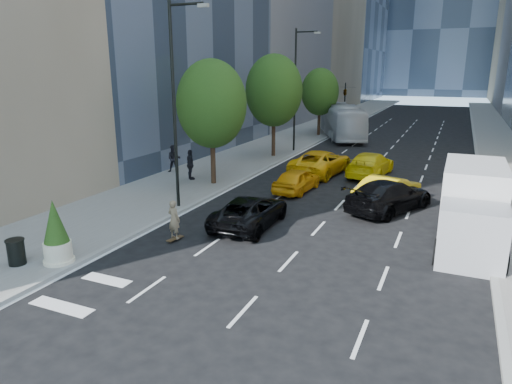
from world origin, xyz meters
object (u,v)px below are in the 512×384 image
at_px(black_sedan_mercedes, 389,196).
at_px(planter_shrub, 56,233).
at_px(city_bus, 342,121).
at_px(box_truck, 473,206).
at_px(trash_can, 16,252).
at_px(black_sedan_lincoln, 250,211).
at_px(skateboarder, 174,222).

xyz_separation_m(black_sedan_mercedes, planter_shrub, (-10.10, -11.78, 0.48)).
xyz_separation_m(black_sedan_mercedes, city_bus, (-8.30, 24.13, 0.91)).
bearing_deg(planter_shrub, city_bus, 87.13).
bearing_deg(city_bus, box_truck, -89.28).
bearing_deg(planter_shrub, trash_can, -148.45).
height_order(black_sedan_lincoln, black_sedan_mercedes, black_sedan_mercedes).
bearing_deg(box_truck, black_sedan_lincoln, -169.23).
relative_size(black_sedan_lincoln, box_truck, 0.76).
relative_size(city_bus, box_truck, 1.84).
xyz_separation_m(black_sedan_lincoln, planter_shrub, (-4.60, -6.85, 0.58)).
height_order(black_sedan_mercedes, trash_can, black_sedan_mercedes).
bearing_deg(box_truck, trash_can, -148.00).
xyz_separation_m(city_bus, box_truck, (12.00, -27.34, -0.09)).
distance_m(skateboarder, trash_can, 5.92).
bearing_deg(city_bus, trash_can, -117.70).
height_order(black_sedan_lincoln, planter_shrub, planter_shrub).
relative_size(box_truck, trash_can, 7.32).
distance_m(city_bus, box_truck, 29.86).
bearing_deg(planter_shrub, black_sedan_lincoln, 56.13).
relative_size(skateboarder, box_truck, 0.25).
distance_m(black_sedan_lincoln, planter_shrub, 8.27).
height_order(city_bus, planter_shrub, city_bus).
xyz_separation_m(black_sedan_lincoln, box_truck, (9.20, 1.72, 0.92)).
bearing_deg(black_sedan_lincoln, black_sedan_mercedes, -139.24).
xyz_separation_m(black_sedan_lincoln, black_sedan_mercedes, (5.50, 4.93, 0.10)).
height_order(black_sedan_lincoln, city_bus, city_bus).
bearing_deg(city_bus, black_sedan_mercedes, -94.00).
bearing_deg(black_sedan_mercedes, skateboarder, 70.57).
distance_m(black_sedan_mercedes, planter_shrub, 15.53).
xyz_separation_m(box_truck, trash_can, (-15.03, -9.33, -1.01)).
bearing_deg(city_bus, black_sedan_lincoln, -107.48).
xyz_separation_m(skateboarder, trash_can, (-3.71, -4.60, -0.23)).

